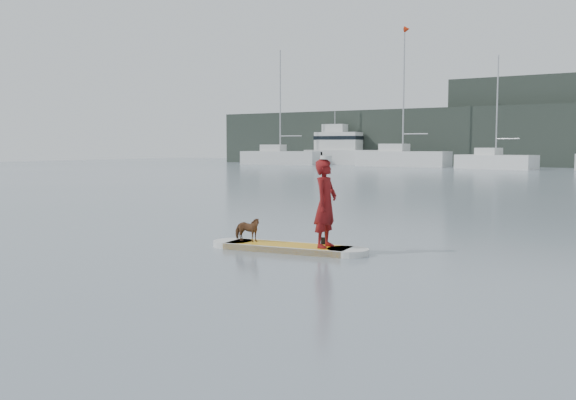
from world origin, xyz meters
The scene contains 11 objects.
ground centered at (0.00, 0.00, 0.00)m, with size 140.00×140.00×0.00m, color slate.
paddleboard centered at (-1.25, -3.94, 0.06)m, with size 3.28×1.13×0.12m.
paddler centered at (-0.46, -3.84, 0.96)m, with size 0.61×0.40×1.68m, color maroon.
white_cap centered at (-0.46, -3.84, 1.84)m, with size 0.22×0.22×0.07m, color silver.
dog centered at (-2.15, -4.06, 0.37)m, with size 0.27×0.59×0.50m, color brown.
paddle centered at (-0.67, -3.54, 0.80)m, with size 0.10×0.30×2.00m.
sailboat_a centered at (-33.19, 44.32, 0.86)m, with size 8.85×4.05×12.37m.
sailboat_b centered at (-19.41, 45.58, 0.95)m, with size 9.30×3.00×13.73m.
sailboat_c centered at (-9.70, 43.44, 0.74)m, with size 7.28×3.69×9.99m.
motor_yacht_b centered at (-27.57, 48.39, 1.64)m, with size 9.10×3.87×5.84m.
shore_building_west centered at (-10.00, 54.00, 4.50)m, with size 14.00×4.00×9.00m, color black.
Camera 1 is at (5.48, -14.47, 2.06)m, focal length 40.00 mm.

